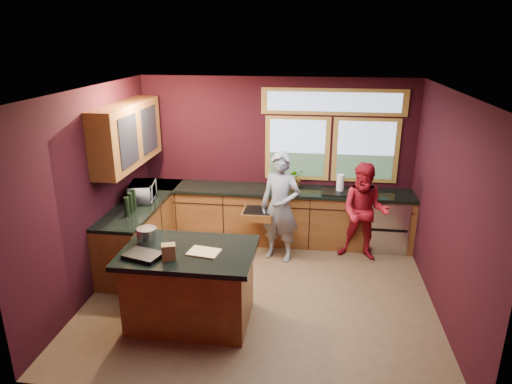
% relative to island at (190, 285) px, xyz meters
% --- Properties ---
extents(floor, '(4.50, 4.50, 0.00)m').
position_rel_island_xyz_m(floor, '(0.77, 0.72, -0.48)').
color(floor, brown).
rests_on(floor, ground).
extents(room_shell, '(4.52, 4.02, 2.71)m').
position_rel_island_xyz_m(room_shell, '(0.17, 1.04, 1.32)').
color(room_shell, black).
rests_on(room_shell, ground).
extents(back_counter, '(4.50, 0.64, 0.93)m').
position_rel_island_xyz_m(back_counter, '(0.97, 2.42, -0.01)').
color(back_counter, '#582F14').
rests_on(back_counter, floor).
extents(left_counter, '(0.64, 2.30, 0.93)m').
position_rel_island_xyz_m(left_counter, '(-1.18, 1.57, -0.01)').
color(left_counter, '#582F14').
rests_on(left_counter, floor).
extents(island, '(1.55, 1.05, 0.95)m').
position_rel_island_xyz_m(island, '(0.00, 0.00, 0.00)').
color(island, '#582F14').
rests_on(island, floor).
extents(person_grey, '(0.71, 0.57, 1.70)m').
position_rel_island_xyz_m(person_grey, '(0.93, 1.79, 0.37)').
color(person_grey, slate).
rests_on(person_grey, floor).
extents(person_red, '(0.85, 0.72, 1.53)m').
position_rel_island_xyz_m(person_red, '(2.20, 1.97, 0.29)').
color(person_red, maroon).
rests_on(person_red, floor).
extents(microwave, '(0.43, 0.56, 0.28)m').
position_rel_island_xyz_m(microwave, '(-1.15, 1.58, 0.59)').
color(microwave, '#999999').
rests_on(microwave, left_counter).
extents(potted_plant, '(0.31, 0.27, 0.34)m').
position_rel_island_xyz_m(potted_plant, '(1.11, 2.47, 0.62)').
color(potted_plant, '#999999').
rests_on(potted_plant, back_counter).
extents(paper_towel, '(0.12, 0.12, 0.28)m').
position_rel_island_xyz_m(paper_towel, '(1.84, 2.42, 0.59)').
color(paper_towel, silver).
rests_on(paper_towel, back_counter).
extents(cutting_board, '(0.39, 0.30, 0.02)m').
position_rel_island_xyz_m(cutting_board, '(0.20, -0.05, 0.48)').
color(cutting_board, tan).
rests_on(cutting_board, island).
extents(stock_pot, '(0.24, 0.24, 0.18)m').
position_rel_island_xyz_m(stock_pot, '(-0.55, 0.15, 0.56)').
color(stock_pot, '#ABABB0').
rests_on(stock_pot, island).
extents(paper_bag, '(0.18, 0.16, 0.18)m').
position_rel_island_xyz_m(paper_bag, '(-0.15, -0.25, 0.56)').
color(paper_bag, brown).
rests_on(paper_bag, island).
extents(black_tray, '(0.46, 0.38, 0.05)m').
position_rel_island_xyz_m(black_tray, '(-0.45, -0.25, 0.49)').
color(black_tray, black).
rests_on(black_tray, island).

